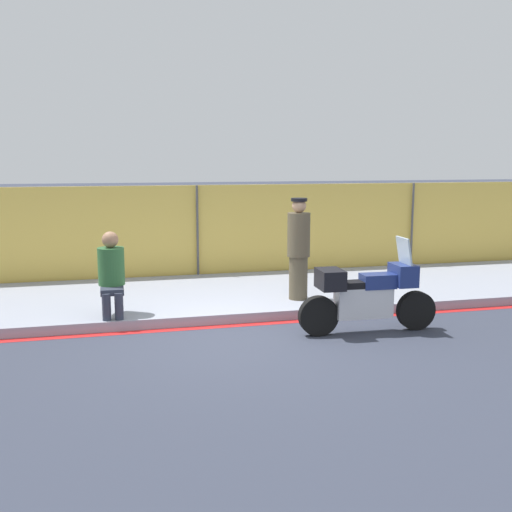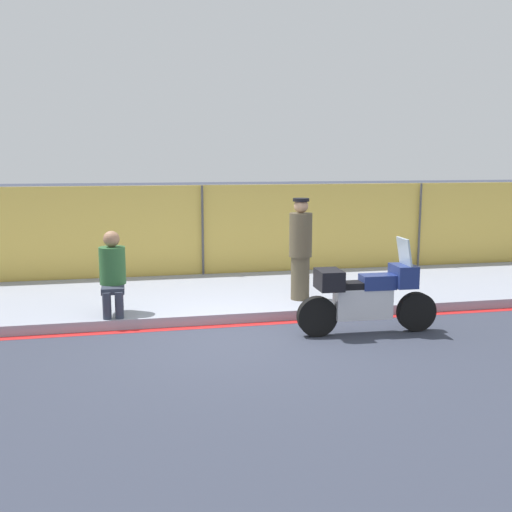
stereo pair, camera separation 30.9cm
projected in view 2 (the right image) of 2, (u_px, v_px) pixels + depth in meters
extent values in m
plane|color=#333847|center=(239.00, 339.00, 8.99)|extent=(120.00, 120.00, 0.00)
cube|color=#8E93A3|center=(214.00, 295.00, 11.49)|extent=(38.07, 3.52, 0.17)
cube|color=red|center=(231.00, 325.00, 9.71)|extent=(38.07, 0.18, 0.01)
cube|color=gold|center=(202.00, 233.00, 13.12)|extent=(36.16, 0.08, 2.11)
cylinder|color=#4C4C51|center=(203.00, 234.00, 13.02)|extent=(0.05, 0.05, 2.11)
cylinder|color=#4C4C51|center=(419.00, 228.00, 14.07)|extent=(0.05, 0.05, 2.11)
cylinder|color=black|center=(416.00, 312.00, 9.38)|extent=(0.62, 0.16, 0.62)
cylinder|color=black|center=(317.00, 316.00, 9.10)|extent=(0.62, 0.16, 0.62)
cube|color=silver|center=(363.00, 303.00, 9.19)|extent=(0.89, 0.31, 0.48)
cube|color=navy|center=(377.00, 282.00, 9.18)|extent=(0.53, 0.32, 0.22)
cube|color=black|center=(357.00, 285.00, 9.13)|extent=(0.61, 0.30, 0.10)
cube|color=navy|center=(403.00, 276.00, 9.24)|extent=(0.33, 0.49, 0.34)
cube|color=silver|center=(404.00, 251.00, 9.18)|extent=(0.12, 0.42, 0.42)
cube|color=black|center=(329.00, 280.00, 9.04)|extent=(0.38, 0.52, 0.30)
cylinder|color=brown|center=(300.00, 278.00, 10.77)|extent=(0.33, 0.33, 0.78)
cylinder|color=brown|center=(301.00, 235.00, 10.64)|extent=(0.41, 0.41, 0.78)
sphere|color=tan|center=(301.00, 206.00, 10.56)|extent=(0.25, 0.25, 0.25)
cylinder|color=black|center=(301.00, 200.00, 10.54)|extent=(0.29, 0.29, 0.06)
cylinder|color=#2D3342|center=(107.00, 306.00, 9.45)|extent=(0.14, 0.14, 0.43)
cylinder|color=#2D3342|center=(119.00, 305.00, 9.49)|extent=(0.14, 0.14, 0.43)
cube|color=#2D3342|center=(113.00, 289.00, 9.65)|extent=(0.36, 0.43, 0.10)
cylinder|color=#2D6033|center=(112.00, 265.00, 9.80)|extent=(0.43, 0.43, 0.61)
sphere|color=#A37556|center=(111.00, 239.00, 9.73)|extent=(0.26, 0.26, 0.26)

